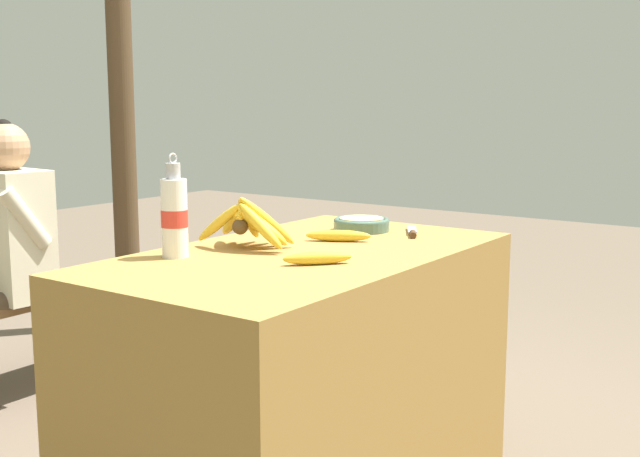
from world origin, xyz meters
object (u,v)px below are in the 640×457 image
(banana_bunch_ripe, at_px, (250,223))
(loose_banana_front, at_px, (317,258))
(knife, at_px, (413,232))
(loose_banana_side, at_px, (338,236))
(water_bottle, at_px, (174,216))
(serving_bowl, at_px, (362,223))
(support_post_far, at_px, (120,68))

(banana_bunch_ripe, relative_size, loose_banana_front, 1.96)
(knife, bearing_deg, loose_banana_side, 120.01)
(water_bottle, relative_size, loose_banana_front, 1.80)
(serving_bowl, relative_size, loose_banana_front, 1.16)
(knife, bearing_deg, banana_bunch_ripe, 119.39)
(knife, xyz_separation_m, support_post_far, (0.60, 2.01, 0.57))
(serving_bowl, relative_size, knife, 0.99)
(banana_bunch_ripe, xyz_separation_m, loose_banana_front, (-0.08, -0.29, -0.06))
(loose_banana_side, xyz_separation_m, support_post_far, (0.83, 1.89, 0.56))
(serving_bowl, height_order, loose_banana_side, serving_bowl)
(loose_banana_front, bearing_deg, loose_banana_side, 25.02)
(loose_banana_front, xyz_separation_m, loose_banana_side, (0.32, 0.15, 0.00))
(loose_banana_front, xyz_separation_m, support_post_far, (1.14, 2.03, 0.56))
(serving_bowl, height_order, support_post_far, support_post_far)
(water_bottle, height_order, loose_banana_front, water_bottle)
(loose_banana_front, height_order, loose_banana_side, same)
(loose_banana_front, bearing_deg, knife, 2.00)
(water_bottle, distance_m, loose_banana_side, 0.51)
(support_post_far, bearing_deg, serving_bowl, -108.66)
(serving_bowl, xyz_separation_m, water_bottle, (-0.66, 0.18, 0.09))
(knife, bearing_deg, loose_banana_front, 151.57)
(banana_bunch_ripe, bearing_deg, knife, -30.19)
(water_bottle, bearing_deg, loose_banana_side, -26.37)
(banana_bunch_ripe, xyz_separation_m, loose_banana_side, (0.24, -0.14, -0.06))
(loose_banana_front, bearing_deg, banana_bunch_ripe, 75.28)
(serving_bowl, xyz_separation_m, loose_banana_side, (-0.21, -0.05, -0.01))
(support_post_far, bearing_deg, loose_banana_side, -113.72)
(banana_bunch_ripe, height_order, support_post_far, support_post_far)
(water_bottle, bearing_deg, support_post_far, 52.36)
(loose_banana_side, bearing_deg, knife, -29.57)
(banana_bunch_ripe, xyz_separation_m, knife, (0.47, -0.27, -0.06))
(banana_bunch_ripe, bearing_deg, serving_bowl, -11.77)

